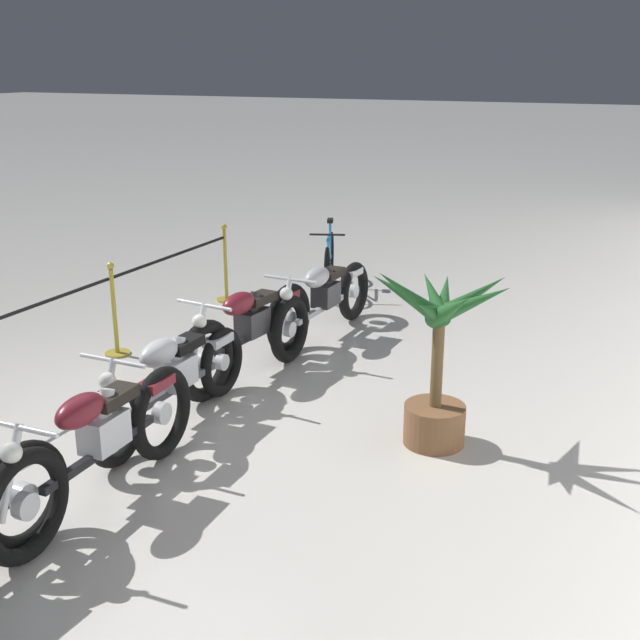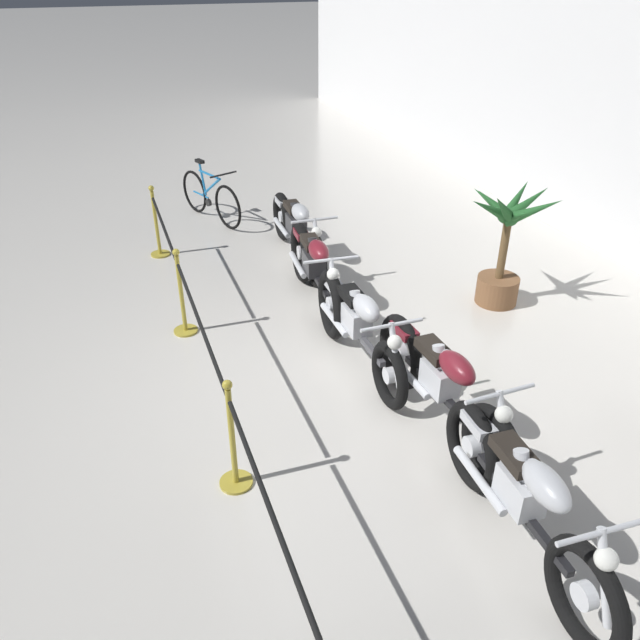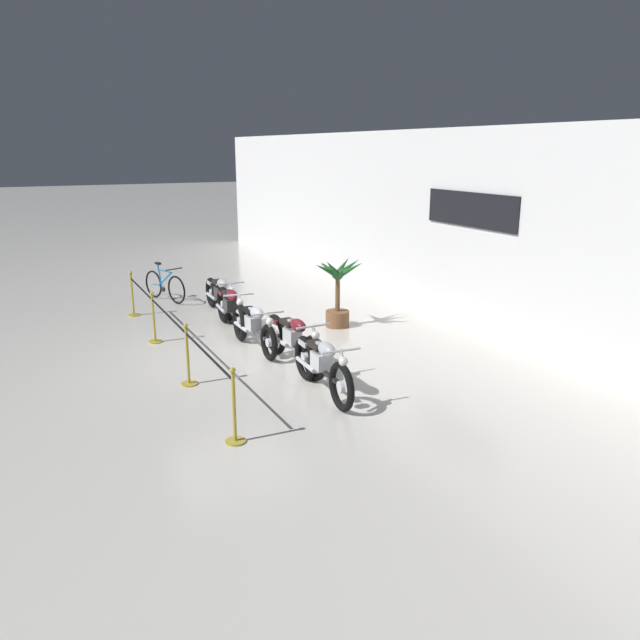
# 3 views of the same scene
# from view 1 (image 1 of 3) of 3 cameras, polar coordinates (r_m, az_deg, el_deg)

# --- Properties ---
(ground_plane) EXTENTS (120.00, 120.00, 0.00)m
(ground_plane) POSITION_cam_1_polar(r_m,az_deg,el_deg) (7.58, -13.31, -6.80)
(ground_plane) COLOR silver
(motorcycle_silver_0) EXTENTS (2.40, 0.62, 0.94)m
(motorcycle_silver_0) POSITION_cam_1_polar(r_m,az_deg,el_deg) (9.28, 0.25, 1.36)
(motorcycle_silver_0) COLOR black
(motorcycle_silver_0) RESTS_ON ground
(motorcycle_maroon_1) EXTENTS (2.30, 0.62, 0.98)m
(motorcycle_maroon_1) POSITION_cam_1_polar(r_m,az_deg,el_deg) (8.22, -5.04, -0.77)
(motorcycle_maroon_1) COLOR black
(motorcycle_maroon_1) RESTS_ON ground
(motorcycle_silver_2) EXTENTS (2.26, 0.62, 0.92)m
(motorcycle_silver_2) POSITION_cam_1_polar(r_m,az_deg,el_deg) (7.15, -10.45, -4.16)
(motorcycle_silver_2) COLOR black
(motorcycle_silver_2) RESTS_ON ground
(motorcycle_maroon_3) EXTENTS (2.33, 0.62, 0.97)m
(motorcycle_maroon_3) POSITION_cam_1_polar(r_m,az_deg,el_deg) (6.07, -15.41, -8.41)
(motorcycle_maroon_3) COLOR black
(motorcycle_maroon_3) RESTS_ON ground
(bicycle) EXTENTS (1.63, 0.72, 0.96)m
(bicycle) POSITION_cam_1_polar(r_m,az_deg,el_deg) (11.42, 0.65, 4.13)
(bicycle) COLOR black
(bicycle) RESTS_ON ground
(potted_palm_left_of_row) EXTENTS (1.18, 1.18, 1.62)m
(potted_palm_left_of_row) POSITION_cam_1_polar(r_m,az_deg,el_deg) (6.68, 8.37, -2.46)
(potted_palm_left_of_row) COLOR brown
(potted_palm_left_of_row) RESTS_ON ground
(stanchion_far_left) EXTENTS (7.36, 0.28, 1.05)m
(stanchion_far_left) POSITION_cam_1_polar(r_m,az_deg,el_deg) (8.96, -14.70, 1.72)
(stanchion_far_left) COLOR gold
(stanchion_far_left) RESTS_ON ground
(stanchion_mid_left) EXTENTS (0.28, 0.28, 1.05)m
(stanchion_mid_left) POSITION_cam_1_polar(r_m,az_deg,el_deg) (9.09, -14.36, -0.27)
(stanchion_mid_left) COLOR gold
(stanchion_mid_left) RESTS_ON ground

